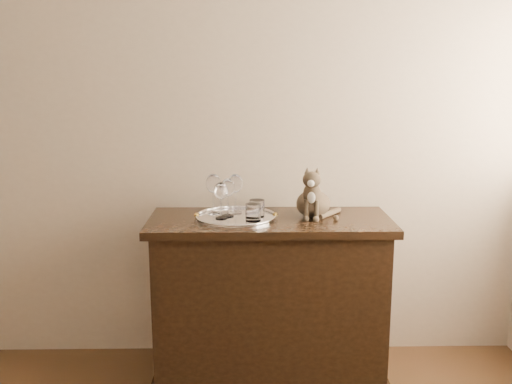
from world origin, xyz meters
The scene contains 10 objects.
wall_back centered at (0.00, 2.25, 1.35)m, with size 4.00×0.10×2.70m, color #C0AA90.
sideboard centered at (0.60, 1.94, 0.42)m, with size 1.20×0.50×0.85m, color black, non-canonical shape.
tray centered at (0.43, 1.94, 0.85)m, with size 0.40×0.40×0.01m, color white.
wine_glass_a centered at (0.32, 2.03, 0.96)m, with size 0.08×0.08×0.20m, color silver, non-canonical shape.
wine_glass_b centered at (0.43, 2.03, 0.96)m, with size 0.08×0.08×0.20m, color silver, non-canonical shape.
wine_glass_c centered at (0.36, 1.92, 0.95)m, with size 0.07×0.07×0.18m, color silver, non-canonical shape.
wine_glass_d centered at (0.39, 1.96, 0.95)m, with size 0.07×0.07×0.19m, color white, non-canonical shape.
tumbler_a centered at (0.52, 1.86, 0.90)m, with size 0.07×0.07×0.08m, color white.
tumbler_c centered at (0.54, 1.94, 0.90)m, with size 0.08×0.08×0.08m, color white.
cat centered at (0.82, 1.98, 0.98)m, with size 0.26×0.24×0.26m, color #4D3D2E, non-canonical shape.
Camera 1 is at (0.48, -0.79, 1.55)m, focal length 40.00 mm.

